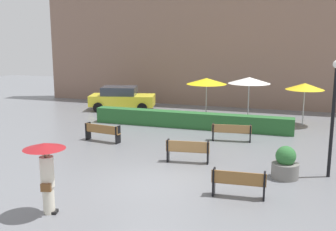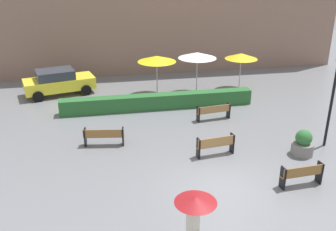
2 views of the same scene
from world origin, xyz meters
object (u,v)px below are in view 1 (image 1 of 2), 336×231
bench_near_right (239,182)px  bench_mid_center (188,150)px  patio_umbrella_yellow (207,81)px  lamp_post (334,107)px  bench_far_left (102,131)px  patio_umbrella_white (249,80)px  planter_pot (285,164)px  patio_umbrella_yellow_far (305,87)px  parked_car (122,98)px  bench_back_row (232,131)px  pedestrian_with_umbrella (46,165)px

bench_near_right → bench_mid_center: (-2.40, 2.86, 0.02)m
bench_mid_center → patio_umbrella_yellow: patio_umbrella_yellow is taller
bench_mid_center → lamp_post: (5.13, -0.01, 1.96)m
bench_far_left → patio_umbrella_white: patio_umbrella_white is taller
patio_umbrella_yellow → bench_far_left: bearing=-118.3°
planter_pot → patio_umbrella_yellow_far: (0.57, 9.06, 1.66)m
bench_mid_center → lamp_post: bearing=-0.1°
patio_umbrella_yellow → parked_car: size_ratio=0.54×
bench_back_row → patio_umbrella_white: bearing=87.2°
bench_back_row → patio_umbrella_yellow: 5.35m
planter_pot → patio_umbrella_white: patio_umbrella_white is taller
bench_far_left → planter_pot: (8.32, -2.46, 0.01)m
bench_back_row → bench_mid_center: 3.93m
bench_back_row → parked_car: parked_car is taller
patio_umbrella_yellow_far → bench_far_left: bearing=-143.4°
bench_mid_center → pedestrian_with_umbrella: (-2.44, -5.67, 0.89)m
lamp_post → patio_umbrella_white: (-3.84, 8.12, -0.07)m
parked_car → bench_mid_center: bearing=-53.1°
bench_mid_center → bench_back_row: bearing=74.0°
bench_near_right → patio_umbrella_white: 11.19m
bench_near_right → patio_umbrella_yellow_far: bearing=80.7°
bench_far_left → bench_mid_center: size_ratio=1.07×
bench_near_right → parked_car: parked_car is taller
bench_near_right → patio_umbrella_yellow_far: size_ratio=0.71×
bench_far_left → bench_mid_center: (4.64, -1.85, 0.04)m
patio_umbrella_yellow → patio_umbrella_yellow_far: 5.43m
bench_mid_center → planter_pot: planter_pot is taller
planter_pot → patio_umbrella_white: 9.25m
bench_back_row → bench_mid_center: (-1.08, -3.78, 0.04)m
planter_pot → patio_umbrella_yellow_far: size_ratio=0.49×
pedestrian_with_umbrella → parked_car: pedestrian_with_umbrella is taller
bench_back_row → patio_umbrella_white: size_ratio=0.72×
bench_far_left → bench_mid_center: bench_mid_center is taller
patio_umbrella_yellow_far → planter_pot: bearing=-93.6°
pedestrian_with_umbrella → planter_pot: (6.12, 5.05, -0.92)m
pedestrian_with_umbrella → patio_umbrella_white: bearing=74.9°
pedestrian_with_umbrella → patio_umbrella_white: size_ratio=0.79×
planter_pot → parked_car: parked_car is taller
planter_pot → bench_mid_center: bearing=170.5°
bench_back_row → patio_umbrella_yellow: bearing=116.6°
bench_near_right → bench_back_row: bearing=101.2°
bench_near_right → parked_car: (-9.56, 12.39, 0.31)m
bench_far_left → lamp_post: bearing=-10.8°
lamp_post → patio_umbrella_white: 8.98m
bench_far_left → patio_umbrella_yellow: bearing=61.7°
patio_umbrella_white → patio_umbrella_yellow_far: patio_umbrella_white is taller
bench_back_row → bench_far_left: 6.05m
patio_umbrella_yellow_far → patio_umbrella_yellow: bearing=-178.4°
bench_far_left → patio_umbrella_yellow_far: patio_umbrella_yellow_far is taller
patio_umbrella_yellow → parked_car: patio_umbrella_yellow is taller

